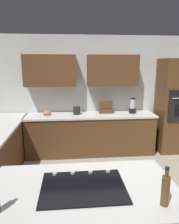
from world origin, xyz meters
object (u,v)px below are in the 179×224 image
cooktop (83,187)px  blender (132,107)px  wall_oven (176,106)px  spice_rack (106,107)px  mixing_bowl (47,113)px  second_bottle (165,190)px  kettle (77,110)px

cooktop → blender: 3.10m
wall_oven → spice_rack: size_ratio=7.19×
spice_rack → mixing_bowl: bearing=1.6°
wall_oven → second_bottle: 3.49m
cooktop → spice_rack: size_ratio=2.60×
wall_oven → kettle: size_ratio=12.05×
blender → kettle: (1.25, 0.00, -0.06)m
blender → second_bottle: blender is taller
wall_oven → mixing_bowl: wall_oven is taller
kettle → second_bottle: second_bottle is taller
kettle → second_bottle: 3.18m
blender → cooktop: bearing=65.4°
wall_oven → cooktop: (2.29, 2.77, -0.14)m
kettle → blender: bearing=-180.0°
wall_oven → kettle: 2.25m
kettle → cooktop: bearing=89.2°
wall_oven → mixing_bowl: bearing=-1.0°
mixing_bowl → spice_rack: spice_rack is taller
blender → spice_rack: bearing=-3.4°
spice_rack → cooktop: bearing=76.4°
blender → kettle: 1.25m
cooktop → kettle: bearing=-90.8°
blender → spice_rack: 0.60m
blender → mixing_bowl: bearing=0.0°
spice_rack → wall_oven: bearing=177.0°
wall_oven → mixing_bowl: 2.90m
blender → second_bottle: size_ratio=1.04×
wall_oven → blender: wall_oven is taller
mixing_bowl → blender: bearing=-180.0°
mixing_bowl → second_bottle: bearing=111.6°
blender → spice_rack: (0.60, -0.04, -0.00)m
cooktop → mixing_bowl: 2.88m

